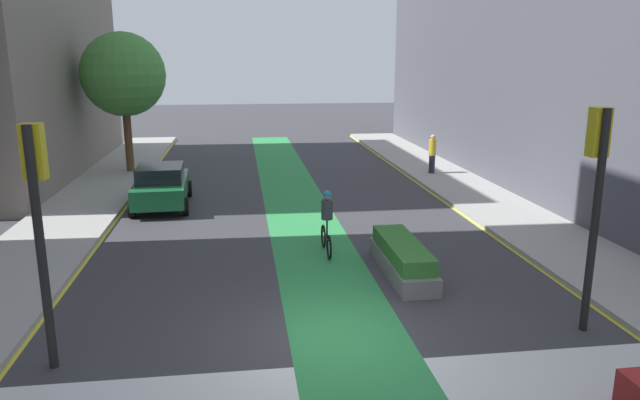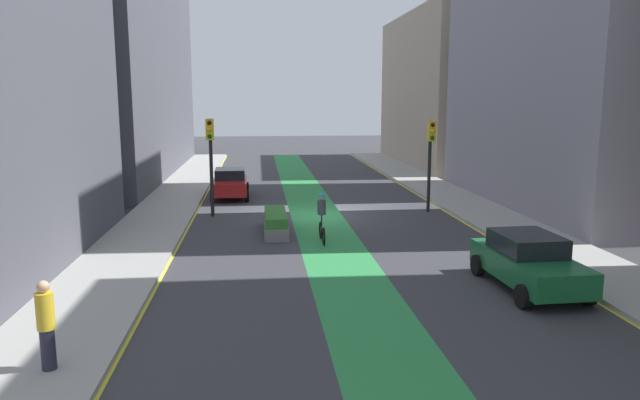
% 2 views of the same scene
% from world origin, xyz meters
% --- Properties ---
extents(ground_plane, '(120.00, 120.00, 0.00)m').
position_xyz_m(ground_plane, '(0.00, 0.00, 0.00)').
color(ground_plane, '#38383D').
extents(bike_lane_paint, '(2.40, 60.00, 0.01)m').
position_xyz_m(bike_lane_paint, '(0.32, 0.00, 0.00)').
color(bike_lane_paint, '#2D8C47').
rests_on(bike_lane_paint, ground_plane).
extents(crosswalk_band, '(12.00, 1.80, 0.01)m').
position_xyz_m(crosswalk_band, '(0.00, -2.00, 0.00)').
color(crosswalk_band, silver).
rests_on(crosswalk_band, ground_plane).
extents(curb_stripe_left, '(0.16, 60.00, 0.01)m').
position_xyz_m(curb_stripe_left, '(-6.00, 0.00, 0.01)').
color(curb_stripe_left, yellow).
rests_on(curb_stripe_left, ground_plane).
extents(curb_stripe_right, '(0.16, 60.00, 0.01)m').
position_xyz_m(curb_stripe_right, '(6.00, 0.00, 0.01)').
color(curb_stripe_right, yellow).
rests_on(curb_stripe_right, ground_plane).
extents(traffic_signal_near_right, '(0.35, 0.52, 4.49)m').
position_xyz_m(traffic_signal_near_right, '(5.12, -0.27, 3.14)').
color(traffic_signal_near_right, black).
rests_on(traffic_signal_near_right, ground_plane).
extents(traffic_signal_near_left, '(0.35, 0.52, 4.35)m').
position_xyz_m(traffic_signal_near_left, '(-5.14, -0.37, 3.05)').
color(traffic_signal_near_left, black).
rests_on(traffic_signal_near_left, ground_plane).
extents(car_green_left_far, '(2.15, 4.26, 1.57)m').
position_xyz_m(car_green_left_far, '(-4.64, 11.21, 0.80)').
color(car_green_left_far, '#196033').
rests_on(car_green_left_far, ground_plane).
extents(cyclist_in_lane, '(0.32, 1.73, 1.86)m').
position_xyz_m(cyclist_in_lane, '(0.61, 5.00, 0.97)').
color(cyclist_in_lane, black).
rests_on(cyclist_in_lane, ground_plane).
extents(pedestrian_sidewalk_right_a, '(0.34, 0.34, 1.80)m').
position_xyz_m(pedestrian_sidewalk_right_a, '(7.11, 15.42, 1.07)').
color(pedestrian_sidewalk_right_a, '#262638').
rests_on(pedestrian_sidewalk_right_a, sidewalk_right).
extents(street_tree_near, '(3.82, 3.82, 6.40)m').
position_xyz_m(street_tree_near, '(-6.91, 17.85, 4.62)').
color(street_tree_near, brown).
rests_on(street_tree_near, sidewalk_left).
extents(median_planter, '(0.94, 3.49, 0.85)m').
position_xyz_m(median_planter, '(2.32, 3.24, 0.40)').
color(median_planter, slate).
rests_on(median_planter, ground_plane).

